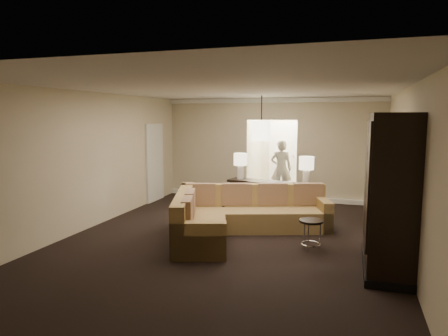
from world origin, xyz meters
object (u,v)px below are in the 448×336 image
(sectional_sofa, at_px, (237,216))
(armoire, at_px, (390,196))
(coffee_table, at_px, (227,215))
(person, at_px, (281,166))
(console_table, at_px, (272,196))
(drink_table, at_px, (311,228))

(sectional_sofa, relative_size, armoire, 1.35)
(armoire, bearing_deg, sectional_sofa, 157.55)
(coffee_table, bearing_deg, person, 80.17)
(console_table, xyz_separation_m, person, (-0.17, 2.23, 0.43))
(drink_table, relative_size, person, 0.29)
(coffee_table, relative_size, person, 0.60)
(sectional_sofa, xyz_separation_m, console_table, (0.37, 1.59, 0.12))
(coffee_table, xyz_separation_m, drink_table, (1.85, -1.03, 0.16))
(console_table, relative_size, armoire, 0.91)
(console_table, xyz_separation_m, armoire, (2.29, -2.69, 0.64))
(armoire, bearing_deg, coffee_table, 151.83)
(console_table, distance_m, drink_table, 2.37)
(sectional_sofa, xyz_separation_m, drink_table, (1.47, -0.50, 0.01))
(sectional_sofa, xyz_separation_m, armoire, (2.66, -1.10, 0.76))
(person, bearing_deg, coffee_table, 74.00)
(console_table, bearing_deg, drink_table, -50.76)
(coffee_table, xyz_separation_m, person, (0.57, 3.30, 0.69))
(drink_table, bearing_deg, console_table, 117.82)
(console_table, relative_size, person, 1.18)
(sectional_sofa, height_order, armoire, armoire)
(coffee_table, distance_m, drink_table, 2.12)
(console_table, relative_size, drink_table, 4.11)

